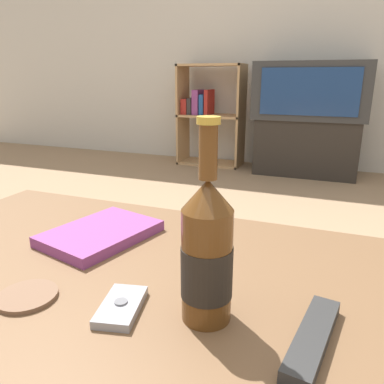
{
  "coord_description": "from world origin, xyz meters",
  "views": [
    {
      "loc": [
        0.38,
        -0.54,
        0.81
      ],
      "look_at": [
        0.08,
        0.23,
        0.55
      ],
      "focal_mm": 35.0,
      "sensor_mm": 36.0,
      "label": 1
    }
  ],
  "objects_px": {
    "television": "(311,91)",
    "remote_control": "(313,338)",
    "cell_phone": "(121,306)",
    "bookshelf": "(208,112)",
    "table_book": "(101,233)",
    "tv_stand": "(306,147)",
    "beer_bottle": "(207,254)"
  },
  "relations": [
    {
      "from": "television",
      "to": "cell_phone",
      "type": "height_order",
      "value": "television"
    },
    {
      "from": "tv_stand",
      "to": "television",
      "type": "xyz_separation_m",
      "value": [
        -0.0,
        -0.0,
        0.46
      ]
    },
    {
      "from": "table_book",
      "to": "bookshelf",
      "type": "bearing_deg",
      "value": 118.02
    },
    {
      "from": "remote_control",
      "to": "beer_bottle",
      "type": "bearing_deg",
      "value": -172.94
    },
    {
      "from": "table_book",
      "to": "remote_control",
      "type": "bearing_deg",
      "value": -8.02
    },
    {
      "from": "tv_stand",
      "to": "remote_control",
      "type": "height_order",
      "value": "remote_control"
    },
    {
      "from": "cell_phone",
      "to": "bookshelf",
      "type": "bearing_deg",
      "value": 93.56
    },
    {
      "from": "television",
      "to": "bookshelf",
      "type": "relative_size",
      "value": 0.98
    },
    {
      "from": "table_book",
      "to": "cell_phone",
      "type": "bearing_deg",
      "value": -35.33
    },
    {
      "from": "tv_stand",
      "to": "beer_bottle",
      "type": "bearing_deg",
      "value": -88.33
    },
    {
      "from": "beer_bottle",
      "to": "remote_control",
      "type": "distance_m",
      "value": 0.19
    },
    {
      "from": "tv_stand",
      "to": "television",
      "type": "bearing_deg",
      "value": -90.0
    },
    {
      "from": "bookshelf",
      "to": "remote_control",
      "type": "height_order",
      "value": "bookshelf"
    },
    {
      "from": "remote_control",
      "to": "table_book",
      "type": "xyz_separation_m",
      "value": [
        -0.48,
        0.19,
        0.0
      ]
    },
    {
      "from": "tv_stand",
      "to": "beer_bottle",
      "type": "height_order",
      "value": "beer_bottle"
    },
    {
      "from": "cell_phone",
      "to": "remote_control",
      "type": "height_order",
      "value": "remote_control"
    },
    {
      "from": "television",
      "to": "remote_control",
      "type": "height_order",
      "value": "television"
    },
    {
      "from": "tv_stand",
      "to": "bookshelf",
      "type": "relative_size",
      "value": 0.91
    },
    {
      "from": "remote_control",
      "to": "table_book",
      "type": "distance_m",
      "value": 0.52
    },
    {
      "from": "cell_phone",
      "to": "table_book",
      "type": "distance_m",
      "value": 0.29
    },
    {
      "from": "cell_phone",
      "to": "remote_control",
      "type": "relative_size",
      "value": 0.61
    },
    {
      "from": "remote_control",
      "to": "television",
      "type": "bearing_deg",
      "value": 103.73
    },
    {
      "from": "tv_stand",
      "to": "beer_bottle",
      "type": "relative_size",
      "value": 2.71
    },
    {
      "from": "television",
      "to": "cell_phone",
      "type": "relative_size",
      "value": 7.63
    },
    {
      "from": "bookshelf",
      "to": "remote_control",
      "type": "relative_size",
      "value": 4.78
    },
    {
      "from": "bookshelf",
      "to": "table_book",
      "type": "bearing_deg",
      "value": -75.98
    },
    {
      "from": "bookshelf",
      "to": "cell_phone",
      "type": "xyz_separation_m",
      "value": [
        0.86,
        -2.92,
        -0.03
      ]
    },
    {
      "from": "tv_stand",
      "to": "television",
      "type": "distance_m",
      "value": 0.46
    },
    {
      "from": "tv_stand",
      "to": "table_book",
      "type": "relative_size",
      "value": 2.97
    },
    {
      "from": "tv_stand",
      "to": "table_book",
      "type": "height_order",
      "value": "table_book"
    },
    {
      "from": "bookshelf",
      "to": "tv_stand",
      "type": "bearing_deg",
      "value": -3.79
    },
    {
      "from": "television",
      "to": "remote_control",
      "type": "xyz_separation_m",
      "value": [
        0.24,
        -2.82,
        -0.23
      ]
    }
  ]
}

